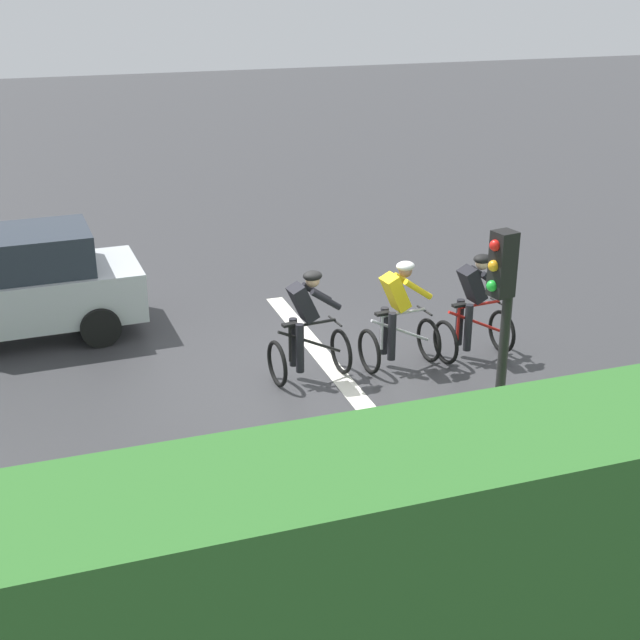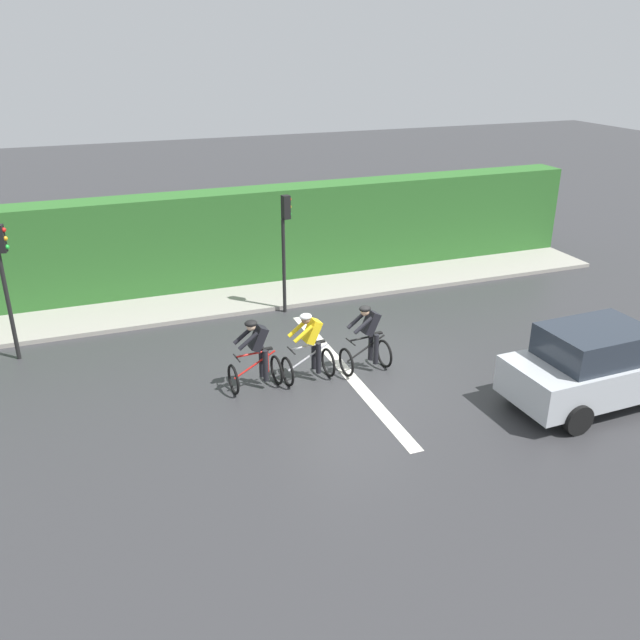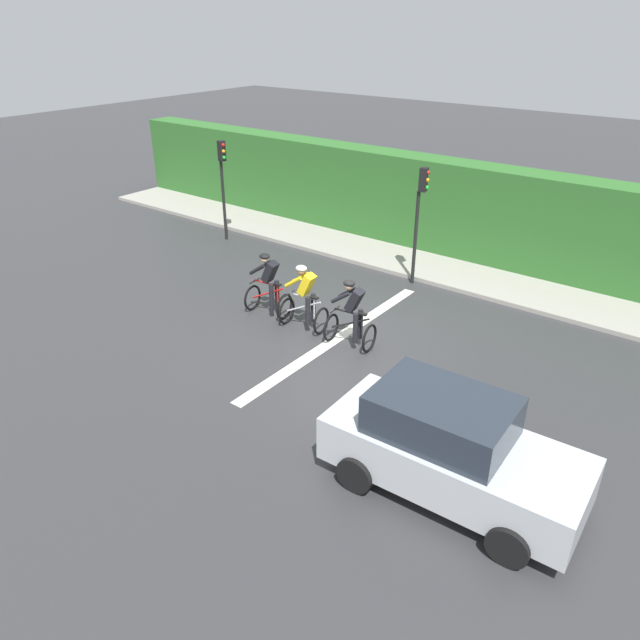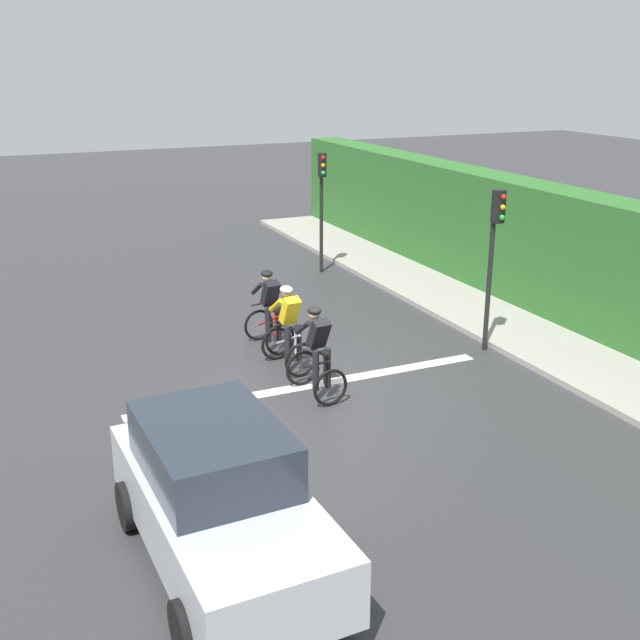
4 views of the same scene
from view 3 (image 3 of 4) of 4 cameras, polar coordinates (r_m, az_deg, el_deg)
ground_plane at (r=14.40m, az=2.40°, el=-1.98°), size 80.00×80.00×0.00m
sidewalk_kerb at (r=19.65m, az=7.02°, el=6.25°), size 2.80×25.04×0.12m
stone_wall_low at (r=20.32m, az=8.37°, el=7.47°), size 0.44×25.04×0.51m
hedge_wall at (r=20.20m, az=9.03°, el=10.98°), size 1.10×25.04×2.97m
road_marking_stop_line at (r=14.51m, az=1.67°, el=-1.71°), size 7.00×0.30×0.01m
cyclist_lead at (r=15.36m, az=-4.88°, el=3.21°), size 0.78×1.14×1.66m
cyclist_second at (r=14.59m, az=-1.45°, el=1.97°), size 0.78×1.14×1.66m
cyclist_mid at (r=13.82m, az=3.04°, el=0.41°), size 0.79×1.14×1.66m
car_silver at (r=9.93m, az=12.19°, el=-11.75°), size 1.98×4.15×1.76m
traffic_light_near_crossing at (r=16.93m, az=9.43°, el=10.39°), size 0.23×0.31×3.34m
traffic_light_far_junction at (r=20.58m, az=-9.20°, el=13.39°), size 0.24×0.31×3.34m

